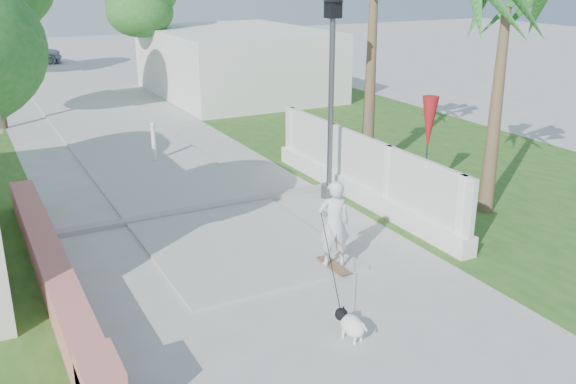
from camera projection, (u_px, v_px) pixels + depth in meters
ground at (355, 353)px, 8.65m from camera, size 90.00×90.00×0.00m
path_strip at (77, 98)px, 25.37m from camera, size 3.20×36.00×0.06m
curb at (200, 209)px, 13.66m from camera, size 6.50×0.25×0.10m
grass_right at (406, 148)px, 18.40m from camera, size 8.00×20.00×0.01m
pink_wall at (55, 277)px, 10.08m from camera, size 0.45×8.20×0.80m
lattice_fence at (360, 177)px, 14.14m from camera, size 0.35×7.00×1.50m
building_right at (236, 62)px, 25.90m from camera, size 6.00×8.00×2.60m
street_lamp at (331, 90)px, 13.72m from camera, size 0.44×0.44×4.44m
bollard at (154, 141)px, 16.91m from camera, size 0.14×0.14×1.09m
patio_umbrella at (429, 124)px, 13.96m from camera, size 0.36×0.36×2.30m
tree_path_right at (151, 5)px, 25.61m from camera, size 3.00×3.00×4.79m
palm_near at (506, 20)px, 12.38m from camera, size 1.80×1.80×4.70m
skateboarder at (332, 250)px, 10.06m from camera, size 1.22×2.20×1.61m
dog at (351, 324)px, 8.91m from camera, size 0.38×0.61×0.42m
parked_car at (21, 53)px, 33.58m from camera, size 4.03×1.70×1.36m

